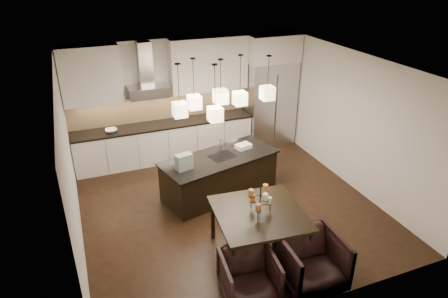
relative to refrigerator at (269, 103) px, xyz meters
name	(u,v)px	position (x,y,z in m)	size (l,w,h in m)	color
floor	(228,206)	(-2.10, -2.38, -1.08)	(5.50, 5.50, 0.02)	black
ceiling	(228,65)	(-2.10, -2.38, 1.73)	(5.50, 5.50, 0.02)	white
wall_back	(185,96)	(-2.10, 0.38, 0.32)	(5.50, 0.02, 2.80)	silver
wall_front	(311,227)	(-2.10, -5.14, 0.32)	(5.50, 0.02, 2.80)	silver
wall_left	(69,168)	(-4.86, -2.38, 0.32)	(0.02, 5.50, 2.80)	silver
wall_right	(352,121)	(0.66, -2.38, 0.32)	(0.02, 5.50, 2.80)	silver
refrigerator	(269,103)	(0.00, 0.00, 0.00)	(1.20, 0.72, 2.15)	#B7B7BA
fridge_panel	(272,48)	(0.00, 0.00, 1.40)	(1.26, 0.72, 0.65)	silver
lower_cabinets	(166,142)	(-2.73, 0.05, -0.64)	(4.21, 0.62, 0.88)	silver
countertop	(164,124)	(-2.73, 0.05, -0.17)	(4.21, 0.66, 0.04)	black
backsplash	(160,107)	(-2.73, 0.35, 0.16)	(4.21, 0.02, 0.63)	tan
upper_cab_left	(90,76)	(-4.20, 0.19, 1.10)	(1.25, 0.35, 1.25)	silver
upper_cab_right	(209,64)	(-1.55, 0.19, 1.10)	(1.86, 0.35, 1.25)	silver
hood_canopy	(148,91)	(-3.03, 0.10, 0.65)	(0.90, 0.52, 0.24)	#B7B7BA
hood_chimney	(145,64)	(-3.03, 0.21, 1.24)	(0.30, 0.28, 0.96)	#B7B7BA
fruit_bowl	(111,130)	(-3.94, 0.00, -0.12)	(0.26, 0.26, 0.06)	silver
island_body	(219,176)	(-2.09, -1.89, -0.67)	(2.29, 0.92, 0.81)	black
island_top	(219,158)	(-2.09, -1.89, -0.25)	(2.36, 0.99, 0.04)	black
faucet	(220,146)	(-2.02, -1.78, -0.06)	(0.09, 0.22, 0.35)	silver
tote_bag	(184,162)	(-2.88, -2.12, -0.08)	(0.31, 0.16, 0.31)	#1A4C2A
food_container	(243,146)	(-1.48, -1.71, -0.19)	(0.31, 0.22, 0.09)	silver
dining_table	(259,233)	(-2.17, -3.88, -0.66)	(1.38, 1.38, 0.83)	black
candelabra	(260,199)	(-2.17, -3.88, -0.01)	(0.40, 0.40, 0.48)	black
candle_a	(269,200)	(-2.02, -3.90, -0.05)	(0.08, 0.08, 0.11)	beige
candle_b	(252,198)	(-2.23, -3.74, -0.05)	(0.08, 0.08, 0.11)	#BF8035
candle_c	(258,207)	(-2.26, -4.01, -0.05)	(0.08, 0.08, 0.11)	#B16934
candle_d	(265,188)	(-2.04, -3.79, 0.12)	(0.08, 0.08, 0.11)	#BF8035
candle_e	(251,193)	(-2.31, -3.85, 0.12)	(0.08, 0.08, 0.11)	#B16934
candle_f	(265,197)	(-2.16, -4.03, 0.12)	(0.08, 0.08, 0.11)	beige
armchair_left	(249,277)	(-2.70, -4.66, -0.72)	(0.76, 0.79, 0.71)	black
armchair_right	(311,261)	(-1.73, -4.75, -0.66)	(0.88, 0.90, 0.82)	black
pendant_a	(180,110)	(-2.86, -1.92, 0.88)	(0.24, 0.24, 0.26)	beige
pendant_b	(194,102)	(-2.49, -1.64, 0.88)	(0.24, 0.24, 0.26)	beige
pendant_c	(221,96)	(-2.05, -1.88, 1.02)	(0.24, 0.24, 0.26)	beige
pendant_d	(240,98)	(-1.58, -1.71, 0.87)	(0.24, 0.24, 0.26)	beige
pendant_e	(267,93)	(-1.11, -1.95, 1.00)	(0.24, 0.24, 0.26)	beige
pendant_f	(215,114)	(-2.28, -2.20, 0.81)	(0.24, 0.24, 0.26)	beige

